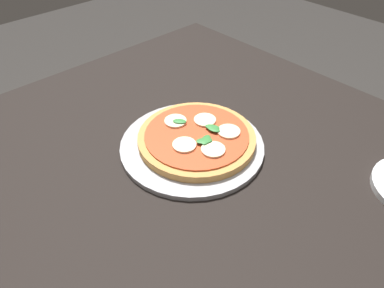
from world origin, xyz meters
The scene contains 3 objects.
dining_table centered at (0.00, 0.00, 0.61)m, with size 1.13×1.15×0.70m.
serving_tray centered at (-0.04, -0.04, 0.71)m, with size 0.33×0.33×0.01m, color #B2B2B7.
pizza centered at (-0.06, -0.03, 0.72)m, with size 0.27×0.27×0.03m.
Camera 1 is at (0.39, 0.43, 1.25)m, focal length 33.93 mm.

